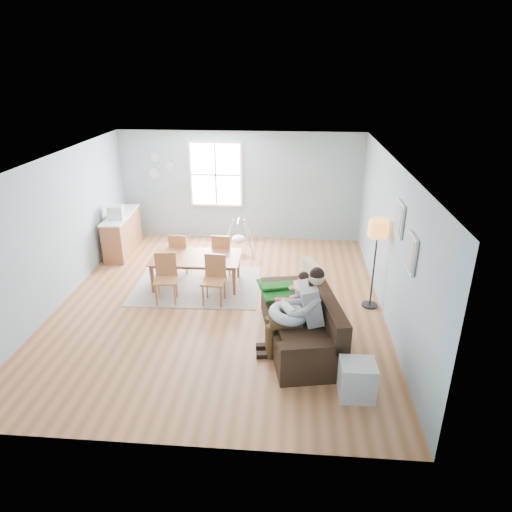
# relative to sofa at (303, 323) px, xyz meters

# --- Properties ---
(room) EXTENTS (8.40, 9.40, 3.90)m
(room) POSITION_rel_sofa_xyz_m (-1.53, 1.14, 2.10)
(room) COLOR #925A34
(window) EXTENTS (1.32, 0.08, 1.62)m
(window) POSITION_rel_sofa_xyz_m (-2.13, 4.60, 1.32)
(window) COLOR silver
(window) RESTS_ON room
(pictures) EXTENTS (0.05, 1.34, 0.74)m
(pictures) POSITION_rel_sofa_xyz_m (1.43, 0.09, 1.52)
(pictures) COLOR silver
(pictures) RESTS_ON room
(wall_plates) EXTENTS (0.67, 0.02, 0.66)m
(wall_plates) POSITION_rel_sofa_xyz_m (-3.53, 4.61, 1.50)
(wall_plates) COLOR #AABFCC
(wall_plates) RESTS_ON room
(sofa) EXTENTS (1.38, 2.42, 0.92)m
(sofa) POSITION_rel_sofa_xyz_m (0.00, 0.00, 0.00)
(sofa) COLOR black
(sofa) RESTS_ON room
(green_throw) EXTENTS (1.22, 1.08, 0.04)m
(green_throw) POSITION_rel_sofa_xyz_m (-0.23, 0.73, 0.26)
(green_throw) COLOR #13561B
(green_throw) RESTS_ON sofa
(beige_pillow) EXTENTS (0.32, 0.58, 0.56)m
(beige_pillow) POSITION_rel_sofa_xyz_m (0.12, 0.63, 0.52)
(beige_pillow) COLOR tan
(beige_pillow) RESTS_ON sofa
(father) EXTENTS (1.05, 0.52, 1.46)m
(father) POSITION_rel_sofa_xyz_m (-0.08, -0.34, 0.46)
(father) COLOR gray
(father) RESTS_ON sofa
(nursing_pillow) EXTENTS (0.69, 0.67, 0.24)m
(nursing_pillow) POSITION_rel_sofa_xyz_m (-0.25, -0.38, 0.39)
(nursing_pillow) COLOR #A4C0CE
(nursing_pillow) RESTS_ON father
(infant) EXTENTS (0.27, 0.39, 0.15)m
(infant) POSITION_rel_sofa_xyz_m (-0.26, -0.34, 0.47)
(infant) COLOR silver
(infant) RESTS_ON nursing_pillow
(toddler) EXTENTS (0.58, 0.29, 0.91)m
(toddler) POSITION_rel_sofa_xyz_m (-0.12, 0.19, 0.45)
(toddler) COLOR white
(toddler) RESTS_ON sofa
(floor_lamp) EXTENTS (0.34, 0.34, 1.69)m
(floor_lamp) POSITION_rel_sofa_xyz_m (1.27, 1.26, 1.07)
(floor_lamp) COLOR black
(floor_lamp) RESTS_ON room
(storage_cube) EXTENTS (0.49, 0.43, 0.53)m
(storage_cube) POSITION_rel_sofa_xyz_m (0.70, -1.29, -0.06)
(storage_cube) COLOR silver
(storage_cube) RESTS_ON room
(rug) EXTENTS (2.55, 1.97, 0.01)m
(rug) POSITION_rel_sofa_xyz_m (-2.12, 1.82, -0.32)
(rug) COLOR gray
(rug) RESTS_ON room
(dining_table) EXTENTS (1.80, 1.03, 0.63)m
(dining_table) POSITION_rel_sofa_xyz_m (-2.12, 1.82, -0.01)
(dining_table) COLOR brown
(dining_table) RESTS_ON rug
(chair_sw) EXTENTS (0.48, 0.48, 0.93)m
(chair_sw) POSITION_rel_sofa_xyz_m (-2.56, 1.19, 0.20)
(chair_sw) COLOR #9C5E35
(chair_sw) RESTS_ON rug
(chair_se) EXTENTS (0.44, 0.44, 0.92)m
(chair_se) POSITION_rel_sofa_xyz_m (-1.65, 1.22, 0.20)
(chair_se) COLOR #9C5E35
(chair_se) RESTS_ON rug
(chair_nw) EXTENTS (0.44, 0.44, 0.89)m
(chair_nw) POSITION_rel_sofa_xyz_m (-2.60, 2.43, 0.18)
(chair_nw) COLOR #9C5E35
(chair_nw) RESTS_ON rug
(chair_ne) EXTENTS (0.42, 0.42, 0.90)m
(chair_ne) POSITION_rel_sofa_xyz_m (-1.69, 2.45, 0.18)
(chair_ne) COLOR #9C5E35
(chair_ne) RESTS_ON rug
(counter) EXTENTS (0.59, 1.70, 0.94)m
(counter) POSITION_rel_sofa_xyz_m (-4.23, 3.48, 0.15)
(counter) COLOR brown
(counter) RESTS_ON room
(monitor) EXTENTS (0.36, 0.35, 0.30)m
(monitor) POSITION_rel_sofa_xyz_m (-4.20, 3.16, 0.76)
(monitor) COLOR silver
(monitor) RESTS_ON counter
(baby_swing) EXTENTS (0.83, 0.84, 0.80)m
(baby_swing) POSITION_rel_sofa_xyz_m (-1.47, 3.62, 0.04)
(baby_swing) COLOR silver
(baby_swing) RESTS_ON room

